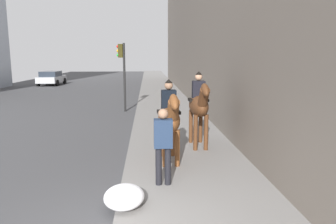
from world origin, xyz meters
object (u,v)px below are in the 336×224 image
(mounted_horse_near, at_px, (169,118))
(car_near_lane, at_px, (51,78))
(mounted_horse_far, at_px, (199,105))
(pedestrian_greeting, at_px, (163,142))
(traffic_light_near_curb, at_px, (122,66))

(mounted_horse_near, height_order, car_near_lane, mounted_horse_near)
(mounted_horse_near, height_order, mounted_horse_far, mounted_horse_far)
(mounted_horse_near, height_order, pedestrian_greeting, mounted_horse_near)
(pedestrian_greeting, bearing_deg, mounted_horse_far, -22.96)
(traffic_light_near_curb, bearing_deg, mounted_horse_near, -168.13)
(pedestrian_greeting, bearing_deg, mounted_horse_near, -8.74)
(traffic_light_near_curb, bearing_deg, pedestrian_greeting, -171.13)
(car_near_lane, bearing_deg, pedestrian_greeting, -158.62)
(pedestrian_greeting, xyz_separation_m, car_near_lane, (27.30, 10.24, -0.33))
(pedestrian_greeting, relative_size, traffic_light_near_curb, 0.47)
(mounted_horse_near, bearing_deg, pedestrian_greeting, -11.97)
(pedestrian_greeting, distance_m, car_near_lane, 29.16)
(mounted_horse_far, height_order, traffic_light_near_curb, traffic_light_near_curb)
(pedestrian_greeting, relative_size, car_near_lane, 0.38)
(pedestrian_greeting, height_order, car_near_lane, pedestrian_greeting)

